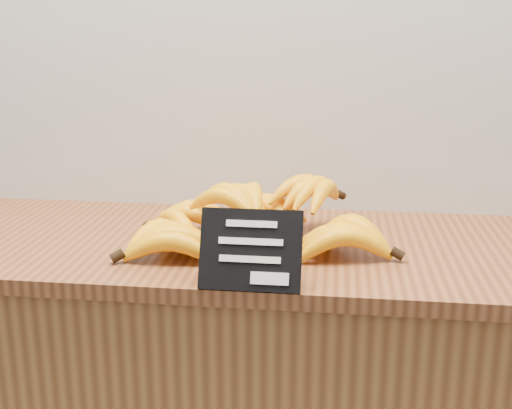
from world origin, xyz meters
name	(u,v)px	position (x,y,z in m)	size (l,w,h in m)	color
counter_top	(259,247)	(-0.13, 2.75, 0.92)	(1.46, 0.54, 0.03)	brown
chalkboard_sign	(251,250)	(-0.11, 2.51, 0.99)	(0.17, 0.01, 0.14)	black
banana_pile	(250,219)	(-0.14, 2.74, 0.98)	(0.54, 0.40, 0.12)	#FFB50A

